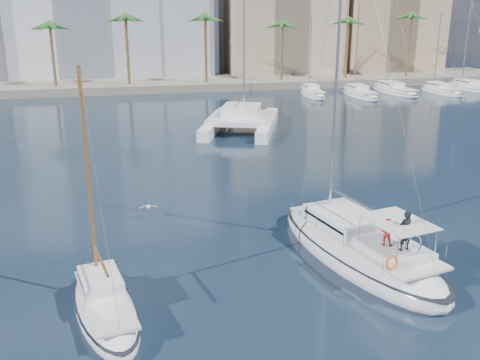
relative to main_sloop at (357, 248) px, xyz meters
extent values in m
plane|color=black|center=(-3.64, 3.62, -0.55)|extent=(160.00, 160.00, 0.00)
cube|color=gray|center=(-3.64, 64.62, 0.05)|extent=(120.00, 14.00, 1.20)
cube|color=tan|center=(18.36, 73.62, 9.45)|extent=(20.00, 14.00, 20.00)
cube|color=tan|center=(38.36, 71.62, 8.45)|extent=(18.00, 12.00, 18.00)
cylinder|color=brown|center=(-3.64, 60.62, 4.70)|extent=(0.44, 0.44, 10.50)
sphere|color=#295C22|center=(-3.64, 60.62, 9.95)|extent=(3.60, 3.60, 3.60)
cylinder|color=brown|center=(30.36, 60.62, 4.70)|extent=(0.44, 0.44, 10.50)
sphere|color=#295C22|center=(30.36, 60.62, 9.95)|extent=(3.60, 3.60, 3.60)
ellipsoid|color=white|center=(0.00, 0.01, -0.18)|extent=(6.24, 12.76, 2.54)
ellipsoid|color=black|center=(0.00, 0.01, 0.18)|extent=(6.30, 12.88, 0.18)
cube|color=silver|center=(0.05, -0.22, 0.79)|extent=(4.54, 9.54, 0.12)
cube|color=white|center=(-0.23, 1.16, 1.15)|extent=(3.36, 4.44, 0.60)
cube|color=black|center=(-0.23, 1.16, 1.17)|extent=(3.29, 3.98, 0.14)
cylinder|color=#B7BABF|center=(-0.51, 2.54, 8.86)|extent=(0.15, 0.15, 16.03)
cylinder|color=#B7BABF|center=(-0.02, 0.12, 2.35)|extent=(1.09, 4.86, 0.11)
cube|color=white|center=(0.51, -2.53, 1.03)|extent=(2.88, 3.46, 0.36)
cube|color=silver|center=(0.54, -2.64, 2.40)|extent=(2.88, 3.46, 0.04)
torus|color=silver|center=(0.75, -3.68, 1.70)|extent=(0.95, 0.24, 0.96)
torus|color=#FF5F0D|center=(-0.63, -4.44, 1.40)|extent=(0.66, 0.32, 0.64)
imported|color=black|center=(0.69, -3.03, 2.12)|extent=(0.73, 0.54, 1.82)
imported|color=red|center=(0.17, -2.39, 1.84)|extent=(0.78, 0.75, 1.27)
ellipsoid|color=white|center=(-12.15, -2.67, -0.30)|extent=(3.61, 7.49, 1.69)
ellipsoid|color=black|center=(-12.15, -2.67, -0.06)|extent=(3.64, 7.57, 0.18)
cube|color=silver|center=(-12.13, -2.81, 0.34)|extent=(2.62, 5.60, 0.12)
cube|color=white|center=(-12.29, -1.99, 0.70)|extent=(1.95, 2.60, 0.60)
cube|color=black|center=(-12.29, -1.99, 0.72)|extent=(1.91, 2.33, 0.14)
cylinder|color=brown|center=(-12.45, -1.18, 4.84)|extent=(0.15, 0.15, 8.89)
cylinder|color=brown|center=(-12.17, -2.60, 1.90)|extent=(0.67, 2.87, 0.11)
cube|color=white|center=(-1.27, 32.03, 0.00)|extent=(5.84, 12.92, 1.10)
cube|color=white|center=(3.85, 30.09, 0.00)|extent=(5.84, 12.92, 1.10)
cube|color=white|center=(1.05, 30.44, 0.75)|extent=(8.28, 9.02, 0.50)
cube|color=white|center=(1.29, 31.06, 1.45)|extent=(4.85, 5.05, 1.00)
cube|color=black|center=(1.29, 31.06, 1.50)|extent=(4.68, 4.55, 0.18)
cylinder|color=#B7BABF|center=(2.00, 32.93, 9.85)|extent=(0.18, 0.18, 17.81)
ellipsoid|color=silver|center=(-9.77, 7.53, 0.25)|extent=(0.22, 0.42, 0.20)
sphere|color=silver|center=(-9.77, 7.73, 0.27)|extent=(0.11, 0.11, 0.11)
cube|color=gray|center=(-10.07, 7.53, 0.28)|extent=(0.48, 0.17, 0.11)
cube|color=gray|center=(-9.48, 7.53, 0.28)|extent=(0.48, 0.17, 0.11)
camera|label=1|loc=(-11.09, -22.32, 11.22)|focal=40.00mm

